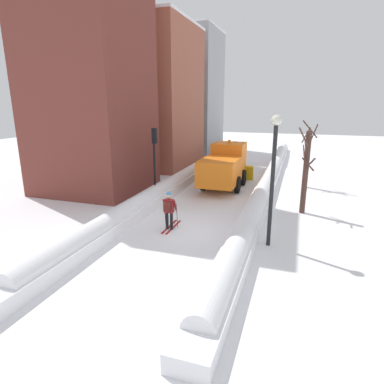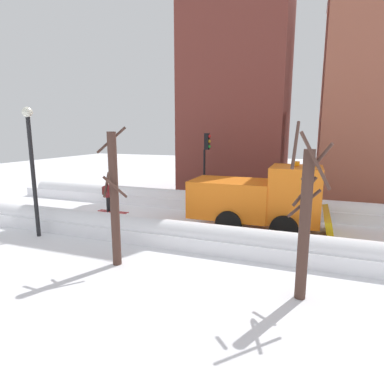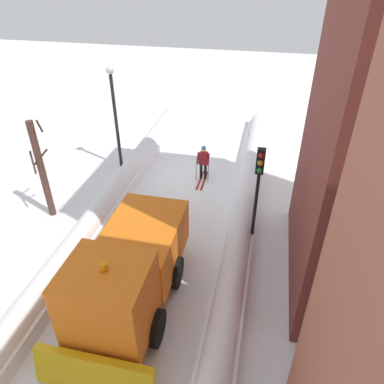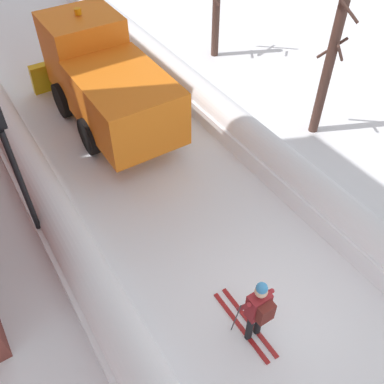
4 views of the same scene
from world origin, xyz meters
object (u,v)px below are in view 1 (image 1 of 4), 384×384
at_px(skier, 169,209).
at_px(street_lamp, 273,166).
at_px(plow_truck, 224,166).
at_px(traffic_light_pole, 155,149).
at_px(bare_tree_near, 306,172).
at_px(bare_tree_mid, 307,157).

distance_m(skier, street_lamp, 5.08).
bearing_deg(plow_truck, traffic_light_pole, -133.86).
bearing_deg(plow_truck, street_lamp, -65.88).
bearing_deg(bare_tree_near, plow_truck, 142.99).
height_order(bare_tree_near, bare_tree_mid, bare_tree_mid).
height_order(plow_truck, traffic_light_pole, traffic_light_pole).
height_order(plow_truck, bare_tree_near, bare_tree_near).
relative_size(plow_truck, skier, 3.31).
xyz_separation_m(plow_truck, street_lamp, (3.83, -8.56, 1.84)).
bearing_deg(skier, bare_tree_mid, 59.39).
bearing_deg(bare_tree_mid, skier, -120.61).
bearing_deg(bare_tree_mid, traffic_light_pole, -148.10).
bearing_deg(bare_tree_mid, plow_truck, -160.81).
height_order(plow_truck, skier, plow_truck).
distance_m(street_lamp, bare_tree_mid, 10.56).
distance_m(traffic_light_pole, street_lamp, 8.82).
xyz_separation_m(bare_tree_near, bare_tree_mid, (0.15, 5.70, -0.10)).
relative_size(bare_tree_near, bare_tree_mid, 0.98).
xyz_separation_m(skier, bare_tree_mid, (5.96, 10.08, 1.10)).
height_order(skier, bare_tree_mid, bare_tree_mid).
xyz_separation_m(traffic_light_pole, bare_tree_near, (8.59, -0.26, -0.76)).
relative_size(plow_truck, street_lamp, 1.14).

